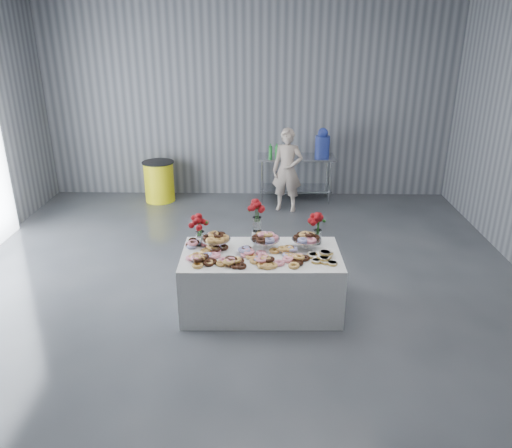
{
  "coord_description": "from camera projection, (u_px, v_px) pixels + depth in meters",
  "views": [
    {
      "loc": [
        0.35,
        -5.39,
        3.31
      ],
      "look_at": [
        0.23,
        0.26,
        1.02
      ],
      "focal_mm": 35.0,
      "sensor_mm": 36.0,
      "label": 1
    }
  ],
  "objects": [
    {
      "name": "person",
      "position": [
        287.0,
        170.0,
        9.22
      ],
      "size": [
        0.64,
        0.5,
        1.55
      ],
      "primitive_type": "imported",
      "rotation": [
        0.0,
        0.0,
        -0.25
      ],
      "color": "#CC8C93",
      "rests_on": "ground"
    },
    {
      "name": "ground",
      "position": [
        237.0,
        307.0,
        6.25
      ],
      "size": [
        9.0,
        9.0,
        0.0
      ],
      "primitive_type": "plane",
      "color": "#35373C",
      "rests_on": "ground"
    },
    {
      "name": "bouquet_center",
      "position": [
        257.0,
        214.0,
        6.14
      ],
      "size": [
        0.26,
        0.26,
        0.57
      ],
      "color": "silver",
      "rests_on": "display_table"
    },
    {
      "name": "danish_pile",
      "position": [
        326.0,
        255.0,
        5.8
      ],
      "size": [
        0.48,
        0.48,
        0.11
      ],
      "primitive_type": null,
      "color": "white",
      "rests_on": "display_table"
    },
    {
      "name": "trash_barrel",
      "position": [
        159.0,
        181.0,
        9.85
      ],
      "size": [
        0.62,
        0.62,
        0.8
      ],
      "rotation": [
        0.0,
        0.0,
        0.17
      ],
      "color": "#FFF215",
      "rests_on": "ground"
    },
    {
      "name": "bouquet_left",
      "position": [
        200.0,
        223.0,
        6.08
      ],
      "size": [
        0.26,
        0.26,
        0.42
      ],
      "color": "white",
      "rests_on": "display_table"
    },
    {
      "name": "cake_stand_right",
      "position": [
        306.0,
        238.0,
        6.04
      ],
      "size": [
        0.36,
        0.36,
        0.17
      ],
      "color": "silver",
      "rests_on": "display_table"
    },
    {
      "name": "drink_bottles",
      "position": [
        280.0,
        151.0,
        9.56
      ],
      "size": [
        0.54,
        0.08,
        0.27
      ],
      "primitive_type": null,
      "color": "#268C33",
      "rests_on": "prep_table"
    },
    {
      "name": "donut_mounds",
      "position": [
        261.0,
        252.0,
        5.89
      ],
      "size": [
        1.82,
        0.84,
        0.09
      ],
      "primitive_type": null,
      "rotation": [
        0.0,
        0.0,
        0.02
      ],
      "color": "#E7AC54",
      "rests_on": "display_table"
    },
    {
      "name": "bouquet_right",
      "position": [
        318.0,
        221.0,
        6.12
      ],
      "size": [
        0.26,
        0.26,
        0.42
      ],
      "color": "white",
      "rests_on": "display_table"
    },
    {
      "name": "cake_stand_left",
      "position": [
        216.0,
        238.0,
        6.04
      ],
      "size": [
        0.36,
        0.36,
        0.17
      ],
      "color": "silver",
      "rests_on": "display_table"
    },
    {
      "name": "prep_table",
      "position": [
        296.0,
        170.0,
        9.8
      ],
      "size": [
        1.5,
        0.6,
        0.9
      ],
      "color": "silver",
      "rests_on": "ground"
    },
    {
      "name": "water_jug",
      "position": [
        322.0,
        144.0,
        9.59
      ],
      "size": [
        0.28,
        0.28,
        0.55
      ],
      "color": "blue",
      "rests_on": "prep_table"
    },
    {
      "name": "cake_stand_mid",
      "position": [
        265.0,
        238.0,
        6.04
      ],
      "size": [
        0.36,
        0.36,
        0.17
      ],
      "color": "silver",
      "rests_on": "display_table"
    },
    {
      "name": "display_table",
      "position": [
        261.0,
        281.0,
        6.1
      ],
      "size": [
        1.92,
        1.04,
        0.75
      ],
      "primitive_type": "cube",
      "rotation": [
        0.0,
        0.0,
        0.02
      ],
      "color": "white",
      "rests_on": "ground"
    },
    {
      "name": "room_walls",
      "position": [
        208.0,
        90.0,
        5.33
      ],
      "size": [
        8.04,
        9.04,
        4.02
      ],
      "color": "slate",
      "rests_on": "ground"
    }
  ]
}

